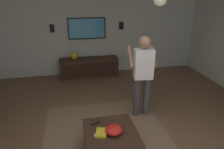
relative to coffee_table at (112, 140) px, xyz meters
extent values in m
cube|color=#B2B7AD|center=(3.70, -0.20, 1.06)|extent=(0.10, 6.65, 2.71)
cube|color=#7A604C|center=(0.20, 0.00, -0.29)|extent=(2.87, 2.18, 0.01)
cube|color=#332116|center=(0.00, 0.00, 0.05)|extent=(1.00, 0.80, 0.10)
cylinder|color=#332116|center=(0.42, -0.32, -0.15)|extent=(0.07, 0.07, 0.30)
cylinder|color=#332116|center=(0.42, 0.32, -0.15)|extent=(0.07, 0.07, 0.30)
cube|color=#332116|center=(3.37, -0.01, -0.02)|extent=(0.44, 1.70, 0.55)
cube|color=black|center=(3.15, -0.01, -0.02)|extent=(0.01, 1.56, 0.39)
cube|color=black|center=(3.61, -0.01, 1.09)|extent=(0.05, 1.08, 0.61)
cube|color=teal|center=(3.59, -0.01, 1.09)|extent=(0.01, 1.02, 0.55)
cylinder|color=#3F3F3F|center=(1.02, -0.93, 0.11)|extent=(0.14, 0.14, 0.82)
cylinder|color=#3F3F3F|center=(1.04, -0.73, 0.11)|extent=(0.14, 0.14, 0.82)
cube|color=white|center=(1.03, -0.83, 0.81)|extent=(0.26, 0.38, 0.58)
sphere|color=#997056|center=(1.03, -0.83, 1.23)|extent=(0.22, 0.22, 0.22)
cylinder|color=#997056|center=(1.19, -1.07, 0.90)|extent=(0.48, 0.14, 0.37)
cylinder|color=#997056|center=(1.23, -0.63, 0.90)|extent=(0.48, 0.14, 0.37)
cube|color=white|center=(1.41, -0.87, 0.80)|extent=(0.05, 0.05, 0.16)
ellipsoid|color=red|center=(0.02, -0.03, 0.16)|extent=(0.26, 0.26, 0.12)
cube|color=white|center=(0.01, 0.19, 0.12)|extent=(0.07, 0.16, 0.02)
cube|color=black|center=(0.32, 0.20, 0.12)|extent=(0.11, 0.15, 0.02)
cube|color=gold|center=(0.05, 0.15, 0.12)|extent=(0.25, 0.21, 0.04)
sphere|color=gold|center=(3.38, 0.40, 0.36)|extent=(0.22, 0.22, 0.22)
cube|color=black|center=(3.62, -1.04, 1.13)|extent=(0.06, 0.12, 0.22)
cube|color=black|center=(3.62, 0.96, 1.12)|extent=(0.06, 0.12, 0.22)
camera|label=1|loc=(-2.52, 0.52, 2.11)|focal=33.53mm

